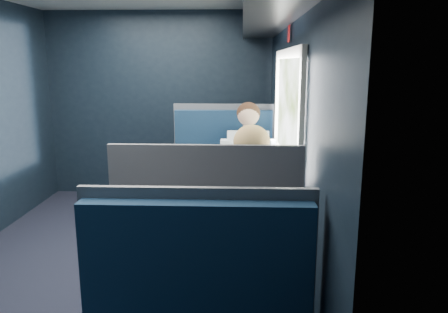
{
  "coord_description": "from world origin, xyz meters",
  "views": [
    {
      "loc": [
        1.04,
        -3.38,
        1.69
      ],
      "look_at": [
        0.9,
        0.0,
        0.95
      ],
      "focal_mm": 35.0,
      "sensor_mm": 36.0,
      "label": 1
    }
  ],
  "objects_px": {
    "laptop": "(270,171)",
    "seat_row_front": "(226,168)",
    "seat_bay_near": "(221,189)",
    "cup": "(268,167)",
    "woman": "(250,214)",
    "table": "(240,191)",
    "man": "(248,165)",
    "seat_bay_far": "(210,270)",
    "bottle_small": "(270,162)"
  },
  "relations": [
    {
      "from": "laptop",
      "to": "seat_row_front",
      "type": "bearing_deg",
      "value": 103.95
    },
    {
      "from": "seat_bay_near",
      "to": "cup",
      "type": "relative_size",
      "value": 14.53
    },
    {
      "from": "seat_row_front",
      "to": "woman",
      "type": "distance_m",
      "value": 2.54
    },
    {
      "from": "table",
      "to": "man",
      "type": "distance_m",
      "value": 0.7
    },
    {
      "from": "woman",
      "to": "seat_bay_far",
      "type": "bearing_deg",
      "value": -146.18
    },
    {
      "from": "seat_bay_far",
      "to": "man",
      "type": "relative_size",
      "value": 0.95
    },
    {
      "from": "seat_row_front",
      "to": "cup",
      "type": "bearing_deg",
      "value": -74.01
    },
    {
      "from": "table",
      "to": "seat_row_front",
      "type": "bearing_deg",
      "value": 95.8
    },
    {
      "from": "bottle_small",
      "to": "table",
      "type": "bearing_deg",
      "value": -129.78
    },
    {
      "from": "man",
      "to": "woman",
      "type": "bearing_deg",
      "value": -90.0
    },
    {
      "from": "table",
      "to": "man",
      "type": "height_order",
      "value": "man"
    },
    {
      "from": "seat_bay_near",
      "to": "seat_bay_far",
      "type": "distance_m",
      "value": 1.75
    },
    {
      "from": "laptop",
      "to": "cup",
      "type": "height_order",
      "value": "laptop"
    },
    {
      "from": "table",
      "to": "bottle_small",
      "type": "distance_m",
      "value": 0.44
    },
    {
      "from": "man",
      "to": "cup",
      "type": "height_order",
      "value": "man"
    },
    {
      "from": "woman",
      "to": "laptop",
      "type": "distance_m",
      "value": 0.82
    },
    {
      "from": "table",
      "to": "bottle_small",
      "type": "relative_size",
      "value": 4.42
    },
    {
      "from": "seat_row_front",
      "to": "man",
      "type": "xyz_separation_m",
      "value": [
        0.25,
        -1.1,
        0.31
      ]
    },
    {
      "from": "man",
      "to": "bottle_small",
      "type": "distance_m",
      "value": 0.45
    },
    {
      "from": "seat_bay_near",
      "to": "cup",
      "type": "xyz_separation_m",
      "value": [
        0.43,
        -0.53,
        0.36
      ]
    },
    {
      "from": "woman",
      "to": "cup",
      "type": "relative_size",
      "value": 15.24
    },
    {
      "from": "laptop",
      "to": "cup",
      "type": "distance_m",
      "value": 0.25
    },
    {
      "from": "man",
      "to": "cup",
      "type": "relative_size",
      "value": 15.24
    },
    {
      "from": "man",
      "to": "cup",
      "type": "bearing_deg",
      "value": -64.95
    },
    {
      "from": "man",
      "to": "bottle_small",
      "type": "xyz_separation_m",
      "value": [
        0.19,
        -0.39,
        0.12
      ]
    },
    {
      "from": "table",
      "to": "seat_bay_far",
      "type": "relative_size",
      "value": 0.79
    },
    {
      "from": "seat_bay_far",
      "to": "woman",
      "type": "xyz_separation_m",
      "value": [
        0.25,
        0.17,
        0.31
      ]
    },
    {
      "from": "seat_bay_far",
      "to": "woman",
      "type": "relative_size",
      "value": 0.95
    },
    {
      "from": "table",
      "to": "woman",
      "type": "height_order",
      "value": "woman"
    },
    {
      "from": "seat_row_front",
      "to": "cup",
      "type": "distance_m",
      "value": 1.56
    },
    {
      "from": "table",
      "to": "laptop",
      "type": "bearing_deg",
      "value": 21.45
    },
    {
      "from": "seat_bay_near",
      "to": "laptop",
      "type": "bearing_deg",
      "value": -60.72
    },
    {
      "from": "bottle_small",
      "to": "cup",
      "type": "height_order",
      "value": "bottle_small"
    },
    {
      "from": "seat_bay_near",
      "to": "laptop",
      "type": "relative_size",
      "value": 3.43
    },
    {
      "from": "bottle_small",
      "to": "laptop",
      "type": "bearing_deg",
      "value": -94.35
    },
    {
      "from": "seat_bay_near",
      "to": "seat_row_front",
      "type": "height_order",
      "value": "seat_bay_near"
    },
    {
      "from": "table",
      "to": "laptop",
      "type": "height_order",
      "value": "laptop"
    },
    {
      "from": "man",
      "to": "laptop",
      "type": "distance_m",
      "value": 0.64
    },
    {
      "from": "seat_bay_far",
      "to": "seat_row_front",
      "type": "relative_size",
      "value": 1.09
    },
    {
      "from": "seat_bay_far",
      "to": "laptop",
      "type": "relative_size",
      "value": 3.43
    },
    {
      "from": "seat_row_front",
      "to": "cup",
      "type": "height_order",
      "value": "seat_row_front"
    },
    {
      "from": "bottle_small",
      "to": "cup",
      "type": "relative_size",
      "value": 2.61
    },
    {
      "from": "seat_row_front",
      "to": "woman",
      "type": "bearing_deg",
      "value": -84.3
    },
    {
      "from": "seat_bay_far",
      "to": "cup",
      "type": "bearing_deg",
      "value": 71.07
    },
    {
      "from": "woman",
      "to": "cup",
      "type": "xyz_separation_m",
      "value": [
        0.17,
        1.05,
        0.06
      ]
    },
    {
      "from": "seat_row_front",
      "to": "man",
      "type": "height_order",
      "value": "man"
    },
    {
      "from": "woman",
      "to": "laptop",
      "type": "bearing_deg",
      "value": 77.84
    },
    {
      "from": "woman",
      "to": "cup",
      "type": "bearing_deg",
      "value": 80.94
    },
    {
      "from": "cup",
      "to": "man",
      "type": "bearing_deg",
      "value": 115.05
    },
    {
      "from": "seat_bay_far",
      "to": "man",
      "type": "height_order",
      "value": "man"
    }
  ]
}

